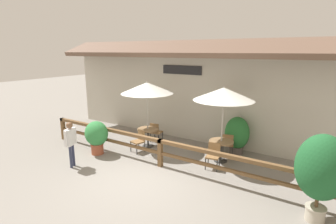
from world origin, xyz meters
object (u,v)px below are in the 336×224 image
Objects in this scene: dining_table_near at (148,132)px; patio_umbrella_middle at (224,94)px; chair_near_streetside at (139,140)px; chair_middle_wallside at (228,143)px; chair_middle_streetside at (213,154)px; potted_plant_tall_tropical at (97,135)px; potted_plant_small_flowering at (321,169)px; patio_umbrella_near at (147,88)px; pedestrian at (70,138)px; chair_near_wallside at (156,131)px; potted_plant_entrance_palm at (237,134)px; dining_table_middle at (221,145)px.

patio_umbrella_middle is at bearing 4.23° from dining_table_near.
chair_near_streetside is 3.33m from chair_middle_wallside.
potted_plant_tall_tropical is (-4.14, -1.24, 0.27)m from chair_middle_streetside.
chair_middle_wallside is 0.40× the size of potted_plant_small_flowering.
patio_umbrella_near is 3.35m from pedestrian.
patio_umbrella_near is at bearing 55.35° from potted_plant_tall_tropical.
potted_plant_small_flowering is (3.08, -1.34, 0.80)m from chair_middle_streetside.
dining_table_near is at bearing 163.96° from potted_plant_small_flowering.
potted_plant_small_flowering is at bearing -34.04° from chair_middle_streetside.
chair_near_wallside is at bearing 64.37° from potted_plant_tall_tropical.
patio_umbrella_middle reaches higher than potted_plant_tall_tropical.
pedestrian reaches higher than dining_table_near.
patio_umbrella_near reaches higher than potted_plant_entrance_palm.
dining_table_near is 1.01× the size of chair_near_wallside.
chair_near_wallside is at bearing 172.65° from patio_umbrella_middle.
chair_near_streetside is 0.40× the size of potted_plant_small_flowering.
patio_umbrella_near is at bearing 87.45° from chair_near_wallside.
potted_plant_entrance_palm reaches higher than chair_near_wallside.
dining_table_near is 1.01× the size of chair_middle_wallside.
dining_table_middle is at bearing -102.27° from potted_plant_entrance_palm.
chair_near_streetside is 2.54m from pedestrian.
potted_plant_tall_tropical reaches higher than chair_middle_wallside.
dining_table_middle is at bearing -71.47° from pedestrian.
dining_table_middle is 5.07m from pedestrian.
chair_middle_wallside is at bearing 177.13° from chair_near_wallside.
chair_near_streetside is 0.66× the size of potted_plant_tall_tropical.
dining_table_middle is (3.02, 0.22, -1.79)m from patio_umbrella_near.
chair_middle_wallside is (0.01, 0.63, -1.92)m from patio_umbrella_middle.
patio_umbrella_middle reaches higher than chair_middle_streetside.
patio_umbrella_near is 3.16× the size of chair_near_wallside.
potted_plant_tall_tropical is at bearing 16.82° from chair_middle_wallside.
potted_plant_small_flowering is (6.03, -1.13, 0.80)m from chair_near_streetside.
potted_plant_small_flowering reaches higher than chair_near_wallside.
patio_umbrella_middle is at bearing 74.68° from chair_middle_wallside.
dining_table_middle is at bearing 24.23° from potted_plant_tall_tropical.
patio_umbrella_middle reaches higher than pedestrian.
chair_middle_streetside is at bearing -7.75° from patio_umbrella_near.
chair_near_streetside and chair_middle_wallside have the same top height.
patio_umbrella_middle is (3.07, -0.40, 1.92)m from chair_near_wallside.
pedestrian is (-0.92, -3.51, 0.53)m from chair_near_wallside.
chair_middle_streetside is (3.00, -0.41, -0.14)m from dining_table_near.
chair_near_wallside is 3.67m from pedestrian.
potted_plant_small_flowering is (6.07, -1.75, 0.67)m from dining_table_near.
chair_middle_wallside is 0.54× the size of pedestrian.
dining_table_middle is 0.54× the size of pedestrian.
chair_near_streetside is at bearing 12.12° from chair_middle_wallside.
patio_umbrella_middle is 1.28× the size of potted_plant_small_flowering.
chair_middle_wallside is 4.87m from potted_plant_tall_tropical.
patio_umbrella_middle is (3.02, 0.22, 1.79)m from dining_table_near.
chair_near_streetside is 2.96m from chair_middle_streetside.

